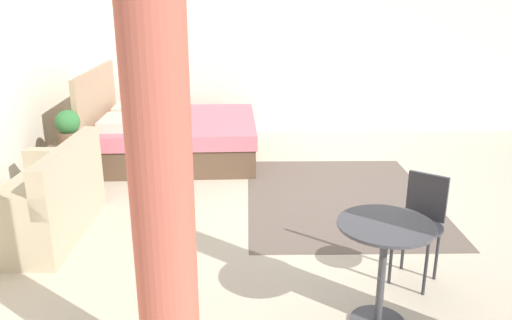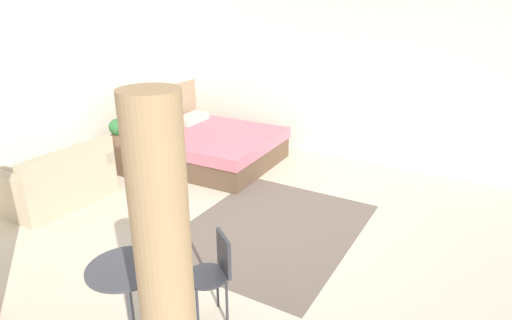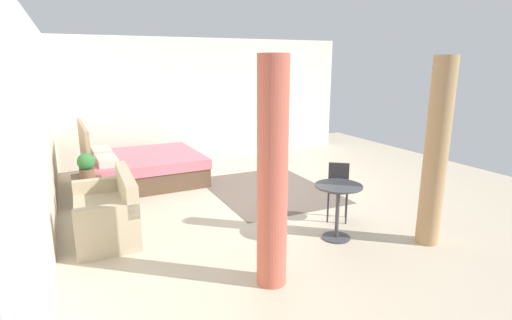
{
  "view_description": "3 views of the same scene",
  "coord_description": "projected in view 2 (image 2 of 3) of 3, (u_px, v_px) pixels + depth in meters",
  "views": [
    {
      "loc": [
        -4.9,
        0.87,
        2.05
      ],
      "look_at": [
        -0.35,
        0.79,
        0.57
      ],
      "focal_mm": 35.2,
      "sensor_mm": 36.0,
      "label": 1
    },
    {
      "loc": [
        -4.03,
        -2.27,
        2.7
      ],
      "look_at": [
        0.65,
        0.44,
        0.61
      ],
      "focal_mm": 30.3,
      "sensor_mm": 36.0,
      "label": 2
    },
    {
      "loc": [
        -6.01,
        3.03,
        2.24
      ],
      "look_at": [
        -0.28,
        0.31,
        0.68
      ],
      "focal_mm": 28.02,
      "sensor_mm": 36.0,
      "label": 3
    }
  ],
  "objects": [
    {
      "name": "cafe_chair_near_window",
      "position": [
        215.0,
        269.0,
        3.67
      ],
      "size": [
        0.52,
        0.52,
        0.82
      ],
      "color": "#2D2D33",
      "rests_on": "ground"
    },
    {
      "name": "balcony_table",
      "position": [
        128.0,
        291.0,
        3.41
      ],
      "size": [
        0.6,
        0.6,
        0.72
      ],
      "color": "#3F3F44",
      "rests_on": "ground"
    },
    {
      "name": "nightstand",
      "position": [
        125.0,
        155.0,
        7.01
      ],
      "size": [
        0.54,
        0.44,
        0.48
      ],
      "color": "brown",
      "rests_on": "ground"
    },
    {
      "name": "area_rug",
      "position": [
        271.0,
        229.0,
        5.29
      ],
      "size": [
        2.49,
        1.95,
        0.01
      ],
      "primitive_type": "cube",
      "color": "#66564C",
      "rests_on": "ground"
    },
    {
      "name": "wall_back",
      "position": [
        62.0,
        89.0,
        6.37
      ],
      "size": [
        8.88,
        0.12,
        2.76
      ],
      "primitive_type": "cube",
      "color": "silver",
      "rests_on": "ground"
    },
    {
      "name": "ground_plane",
      "position": [
        261.0,
        230.0,
        5.29
      ],
      "size": [
        8.88,
        9.77,
        0.02
      ],
      "primitive_type": "cube",
      "color": "beige"
    },
    {
      "name": "curtain_left",
      "position": [
        168.0,
        310.0,
        2.25
      ],
      "size": [
        0.28,
        0.28,
        2.32
      ],
      "color": "tan",
      "rests_on": "ground"
    },
    {
      "name": "wall_right",
      "position": [
        348.0,
        78.0,
        7.16
      ],
      "size": [
        0.12,
        6.77,
        2.76
      ],
      "primitive_type": "cube",
      "color": "silver",
      "rests_on": "ground"
    },
    {
      "name": "vase",
      "position": [
        126.0,
        132.0,
        6.99
      ],
      "size": [
        0.1,
        0.1,
        0.24
      ],
      "color": "slate",
      "rests_on": "nightstand"
    },
    {
      "name": "potted_plant",
      "position": [
        118.0,
        131.0,
        6.75
      ],
      "size": [
        0.27,
        0.27,
        0.4
      ],
      "color": "brown",
      "rests_on": "nightstand"
    },
    {
      "name": "couch",
      "position": [
        61.0,
        184.0,
        5.82
      ],
      "size": [
        1.37,
        0.76,
        0.84
      ],
      "color": "tan",
      "rests_on": "ground"
    },
    {
      "name": "bed",
      "position": [
        209.0,
        146.0,
        7.3
      ],
      "size": [
        1.92,
        2.12,
        1.19
      ],
      "color": "brown",
      "rests_on": "ground"
    }
  ]
}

